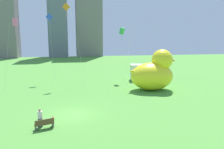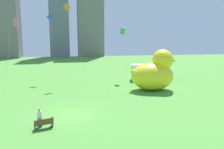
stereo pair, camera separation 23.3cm
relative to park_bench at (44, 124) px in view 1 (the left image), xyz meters
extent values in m
plane|color=#4E9038|center=(2.46, 3.21, -0.47)|extent=(140.00, 140.00, 0.00)
cube|color=brown|center=(-0.03, 0.07, -0.05)|extent=(1.65, 0.95, 0.06)
cube|color=brown|center=(0.04, -0.11, 0.20)|extent=(1.52, 0.58, 0.45)
cube|color=#47474C|center=(-0.70, -0.16, -0.28)|extent=(0.20, 0.38, 0.39)
cube|color=#47474C|center=(0.65, 0.31, -0.28)|extent=(0.20, 0.38, 0.39)
cylinder|color=#38476B|center=(-0.49, 0.54, -0.07)|extent=(0.18, 0.18, 0.80)
cylinder|color=#38476B|center=(-0.29, 0.54, -0.07)|extent=(0.18, 0.18, 0.80)
cylinder|color=white|center=(-0.39, 0.54, 0.63)|extent=(0.40, 0.40, 0.60)
sphere|color=#A87C5B|center=(-0.39, 0.54, 1.05)|extent=(0.23, 0.23, 0.23)
cylinder|color=silver|center=(0.61, 0.73, -0.26)|extent=(0.10, 0.10, 0.42)
cylinder|color=silver|center=(0.71, 0.73, -0.26)|extent=(0.10, 0.10, 0.42)
cylinder|color=gold|center=(0.66, 0.73, 0.11)|extent=(0.21, 0.21, 0.32)
sphere|color=#D8AD8C|center=(0.66, 0.73, 0.33)|extent=(0.12, 0.12, 0.12)
ellipsoid|color=yellow|center=(13.94, 12.01, 1.55)|extent=(6.20, 4.58, 4.04)
sphere|color=yellow|center=(15.42, 12.01, 3.94)|extent=(3.02, 3.02, 3.02)
cone|color=orange|center=(16.78, 12.01, 3.78)|extent=(1.36, 1.36, 1.36)
cone|color=yellow|center=(11.25, 12.01, 2.22)|extent=(1.85, 1.62, 1.95)
cube|color=white|center=(15.11, 19.43, 1.18)|extent=(4.86, 3.10, 2.40)
cube|color=#4C4C56|center=(18.19, 18.84, 0.82)|extent=(2.15, 2.59, 1.68)
cylinder|color=black|center=(17.99, 18.88, -0.02)|extent=(1.33, 2.53, 0.90)
cylinder|color=black|center=(14.15, 19.61, -0.02)|extent=(1.33, 2.53, 0.90)
cube|color=gray|center=(-19.54, 71.71, 19.36)|extent=(7.01, 7.64, 39.66)
cube|color=slate|center=(-1.54, 74.56, 18.36)|extent=(7.13, 11.52, 37.67)
cube|color=gray|center=(10.46, 75.19, 18.05)|extent=(10.19, 8.67, 37.05)
cylinder|color=silver|center=(-6.66, 16.53, 4.41)|extent=(0.61, 2.95, 9.77)
cube|color=pink|center=(-5.20, 16.24, 9.29)|extent=(0.68, 0.70, 1.11)
cylinder|color=pink|center=(-5.20, 16.24, 8.39)|extent=(0.04, 0.04, 1.60)
cylinder|color=silver|center=(-0.66, 22.60, 5.06)|extent=(0.60, 0.58, 11.07)
cube|color=blue|center=(-0.94, 22.89, 10.60)|extent=(1.27, 0.20, 1.27)
cylinder|color=blue|center=(-0.94, 22.89, 9.70)|extent=(0.04, 0.04, 1.60)
cylinder|color=silver|center=(3.71, 17.83, 5.70)|extent=(2.35, 3.45, 12.36)
cube|color=orange|center=(2.00, 19.00, 11.88)|extent=(1.25, 0.36, 1.27)
cylinder|color=orange|center=(2.00, 19.00, 10.98)|extent=(0.04, 0.04, 1.60)
cylinder|color=silver|center=(12.62, 20.81, 3.87)|extent=(0.53, 2.36, 8.70)
cube|color=green|center=(11.45, 20.56, 8.22)|extent=(0.94, 0.97, 1.30)
cylinder|color=green|center=(11.45, 20.56, 7.32)|extent=(0.04, 0.04, 1.60)
camera|label=1|loc=(2.18, -18.87, 7.18)|focal=36.55mm
camera|label=2|loc=(2.41, -18.91, 7.18)|focal=36.55mm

